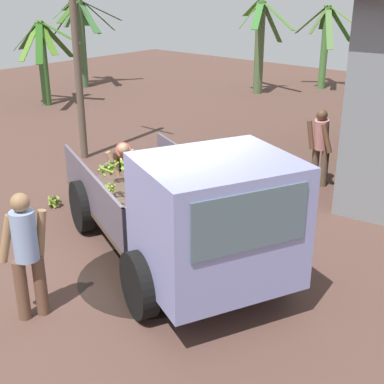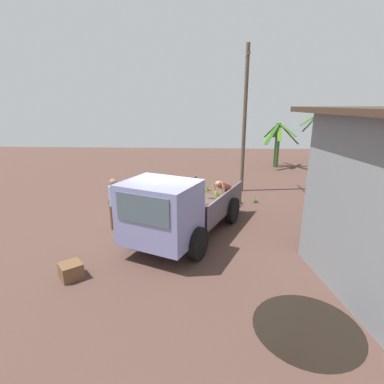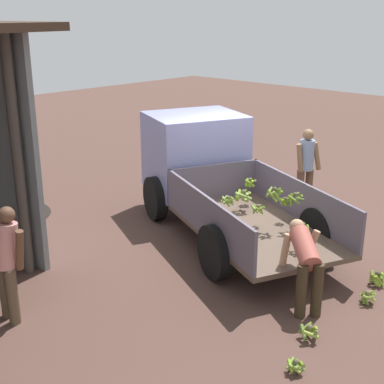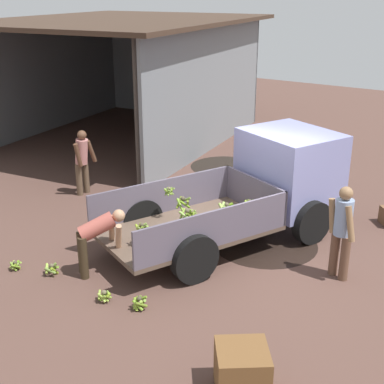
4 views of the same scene
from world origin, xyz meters
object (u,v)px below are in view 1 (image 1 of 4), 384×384
Objects in this scene: banana_bunch_on_ground_3 at (54,201)px; person_worker_loading at (123,159)px; person_foreground_visitor at (26,250)px; cargo_truck at (199,218)px; banana_bunch_on_ground_1 at (75,190)px; banana_bunch_on_ground_2 at (130,173)px; utility_pole at (74,16)px; banana_bunch_on_ground_0 at (145,164)px; person_bystander_near_shed at (321,144)px.

person_worker_loading is at bearing 69.61° from banana_bunch_on_ground_3.
cargo_truck is at bearing -99.29° from person_foreground_visitor.
person_foreground_visitor reaches higher than banana_bunch_on_ground_1.
banana_bunch_on_ground_2 is 1.05× the size of banana_bunch_on_ground_3.
utility_pole reaches higher than person_worker_loading.
utility_pole is 3.50m from banana_bunch_on_ground_0.
person_worker_loading is at bearing -20.84° from utility_pole.
person_worker_loading reaches higher than banana_bunch_on_ground_0.
banana_bunch_on_ground_1 is at bearing -92.43° from person_worker_loading.
banana_bunch_on_ground_2 is (0.24, -0.67, 0.03)m from banana_bunch_on_ground_0.
cargo_truck reaches higher than person_bystander_near_shed.
banana_bunch_on_ground_1 is at bearing -38.83° from person_bystander_near_shed.
person_foreground_visitor is 4.03m from banana_bunch_on_ground_1.
cargo_truck is 4.13m from banana_bunch_on_ground_1.
banana_bunch_on_ground_0 is at bearing 12.80° from utility_pole.
banana_bunch_on_ground_3 is at bearing -84.32° from banana_bunch_on_ground_0.
banana_bunch_on_ground_2 is (1.89, -0.29, -3.03)m from utility_pole.
banana_bunch_on_ground_1 is (0.11, -1.99, 0.01)m from banana_bunch_on_ground_0.
utility_pole is at bearing 171.22° from banana_bunch_on_ground_2.
person_worker_loading is 0.72× the size of person_bystander_near_shed.
person_bystander_near_shed reaches higher than banana_bunch_on_ground_2.
utility_pole is at bearing 137.54° from banana_bunch_on_ground_1.
banana_bunch_on_ground_0 is at bearing 95.68° from banana_bunch_on_ground_3.
banana_bunch_on_ground_1 is (-0.63, -0.71, -0.60)m from person_worker_loading.
banana_bunch_on_ground_3 reaches higher than banana_bunch_on_ground_1.
banana_bunch_on_ground_0 is (1.66, 0.38, -3.06)m from utility_pole.
person_bystander_near_shed is at bearing 25.64° from banana_bunch_on_ground_0.
cargo_truck is 19.99× the size of banana_bunch_on_ground_1.
person_foreground_visitor is 7.24× the size of banana_bunch_on_ground_0.
cargo_truck is at bearing -35.91° from banana_bunch_on_ground_0.
cargo_truck is 0.83× the size of utility_pole.
person_bystander_near_shed is 5.73× the size of banana_bunch_on_ground_3.
person_worker_loading is (-2.18, 3.49, -0.20)m from person_foreground_visitor.
banana_bunch_on_ground_1 is 1.33m from banana_bunch_on_ground_2.
banana_bunch_on_ground_1 is 0.61m from banana_bunch_on_ground_3.
cargo_truck is 3.69m from person_worker_loading.
person_foreground_visitor is (4.57, -4.40, -2.25)m from utility_pole.
banana_bunch_on_ground_3 is (0.26, -2.59, 0.02)m from banana_bunch_on_ground_0.
banana_bunch_on_ground_0 is (-0.74, 1.29, -0.61)m from person_worker_loading.
person_worker_loading reaches higher than banana_bunch_on_ground_1.
person_foreground_visitor is 5.73× the size of banana_bunch_on_ground_2.
banana_bunch_on_ground_1 is (1.77, -1.62, -3.05)m from utility_pole.
banana_bunch_on_ground_1 is (-2.80, 2.79, -0.80)m from person_foreground_visitor.
banana_bunch_on_ground_2 is (0.12, 1.33, 0.01)m from banana_bunch_on_ground_1.
utility_pole is 5.85m from person_bystander_near_shed.
banana_bunch_on_ground_3 is at bearing -76.32° from banana_bunch_on_ground_1.
utility_pole is 5.38× the size of person_worker_loading.
cargo_truck is at bearing 12.76° from person_worker_loading.
person_worker_loading is 4.47× the size of banana_bunch_on_ground_1.
cargo_truck is 2.17m from person_foreground_visitor.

